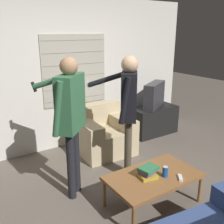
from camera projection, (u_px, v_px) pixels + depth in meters
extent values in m
plane|color=#665B51|center=(134.00, 202.00, 3.20)|extent=(16.00, 16.00, 0.00)
cube|color=silver|center=(63.00, 75.00, 4.44)|extent=(5.20, 0.06, 2.55)
cube|color=#A8A393|center=(75.00, 70.00, 4.50)|extent=(1.18, 0.02, 1.20)
cube|color=gray|center=(76.00, 98.00, 4.64)|extent=(1.15, 0.00, 0.01)
cube|color=gray|center=(76.00, 87.00, 4.58)|extent=(1.15, 0.00, 0.01)
cube|color=gray|center=(75.00, 76.00, 4.52)|extent=(1.15, 0.00, 0.01)
cube|color=gray|center=(75.00, 64.00, 4.46)|extent=(1.15, 0.00, 0.01)
cube|color=gray|center=(74.00, 52.00, 4.40)|extent=(1.15, 0.00, 0.01)
cube|color=gray|center=(74.00, 40.00, 4.34)|extent=(1.15, 0.00, 0.01)
cube|color=#C6B289|center=(104.00, 141.00, 4.45)|extent=(0.91, 0.84, 0.41)
cube|color=#C6B289|center=(96.00, 114.00, 4.58)|extent=(0.88, 0.25, 0.38)
cube|color=#C6B289|center=(120.00, 121.00, 4.51)|extent=(0.29, 0.81, 0.19)
cube|color=#C6B289|center=(87.00, 127.00, 4.21)|extent=(0.29, 0.81, 0.19)
cube|color=brown|center=(153.00, 177.00, 3.06)|extent=(1.09, 0.64, 0.04)
cylinder|color=brown|center=(104.00, 193.00, 3.08)|extent=(0.04, 0.04, 0.35)
cylinder|color=brown|center=(167.00, 169.00, 3.60)|extent=(0.04, 0.04, 0.35)
cylinder|color=brown|center=(133.00, 221.00, 2.63)|extent=(0.04, 0.04, 0.35)
cylinder|color=brown|center=(200.00, 189.00, 3.15)|extent=(0.04, 0.04, 0.35)
cube|color=black|center=(153.00, 120.00, 5.25)|extent=(0.95, 0.47, 0.56)
cube|color=#2D2D33|center=(154.00, 95.00, 5.09)|extent=(0.71, 0.53, 0.48)
cube|color=navy|center=(149.00, 94.00, 5.14)|extent=(0.53, 0.31, 0.40)
cylinder|color=black|center=(71.00, 166.00, 3.17)|extent=(0.10, 0.10, 0.88)
cylinder|color=black|center=(76.00, 160.00, 3.32)|extent=(0.10, 0.10, 0.88)
cube|color=#336642|center=(71.00, 103.00, 3.01)|extent=(0.47, 0.46, 0.66)
sphere|color=#A87A56|center=(69.00, 66.00, 2.88)|extent=(0.21, 0.21, 0.21)
cylinder|color=#336642|center=(58.00, 110.00, 2.79)|extent=(0.16, 0.17, 0.63)
cylinder|color=#336642|center=(55.00, 80.00, 3.25)|extent=(0.47, 0.50, 0.26)
cube|color=black|center=(34.00, 87.00, 3.34)|extent=(0.07, 0.07, 0.13)
cylinder|color=#4C4233|center=(128.00, 150.00, 3.62)|extent=(0.10, 0.10, 0.85)
cylinder|color=#4C4233|center=(128.00, 146.00, 3.75)|extent=(0.10, 0.10, 0.85)
cube|color=black|center=(129.00, 96.00, 3.46)|extent=(0.38, 0.41, 0.64)
sphere|color=tan|center=(130.00, 64.00, 3.33)|extent=(0.22, 0.22, 0.22)
cylinder|color=black|center=(125.00, 101.00, 3.27)|extent=(0.17, 0.15, 0.61)
cylinder|color=black|center=(109.00, 79.00, 3.62)|extent=(0.51, 0.42, 0.26)
cube|color=white|center=(89.00, 85.00, 3.67)|extent=(0.07, 0.07, 0.13)
cube|color=gold|center=(147.00, 176.00, 3.00)|extent=(0.23, 0.20, 0.04)
cube|color=#75387F|center=(147.00, 172.00, 2.99)|extent=(0.18, 0.16, 0.04)
cube|color=#33754C|center=(148.00, 169.00, 2.99)|extent=(0.24, 0.20, 0.04)
cylinder|color=#194C9E|center=(165.00, 172.00, 3.01)|extent=(0.07, 0.07, 0.12)
cylinder|color=silver|center=(166.00, 167.00, 2.99)|extent=(0.06, 0.06, 0.00)
cube|color=white|center=(180.00, 178.00, 2.98)|extent=(0.11, 0.13, 0.02)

